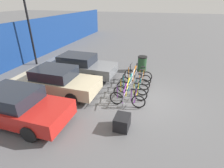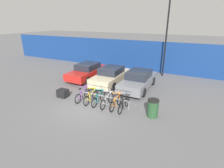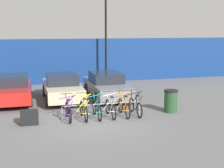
{
  "view_description": "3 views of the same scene",
  "coord_description": "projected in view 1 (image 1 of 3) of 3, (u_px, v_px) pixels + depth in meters",
  "views": [
    {
      "loc": [
        -7.77,
        -0.86,
        4.57
      ],
      "look_at": [
        -0.45,
        1.41,
        0.8
      ],
      "focal_mm": 28.0,
      "sensor_mm": 36.0,
      "label": 1
    },
    {
      "loc": [
        5.57,
        -8.14,
        5.12
      ],
      "look_at": [
        0.65,
        1.74,
        1.03
      ],
      "focal_mm": 28.0,
      "sensor_mm": 36.0,
      "label": 2
    },
    {
      "loc": [
        -2.51,
        -12.15,
        3.78
      ],
      "look_at": [
        1.24,
        1.5,
        1.26
      ],
      "focal_mm": 50.0,
      "sensor_mm": 36.0,
      "label": 3
    }
  ],
  "objects": [
    {
      "name": "ground_plane",
      "position": [
        141.0,
        98.0,
        8.91
      ],
      "size": [
        120.0,
        120.0,
        0.0
      ],
      "primitive_type": "plane",
      "color": "#59595B"
    },
    {
      "name": "bike_rack",
      "position": [
        131.0,
        83.0,
        9.35
      ],
      "size": [
        3.52,
        0.04,
        0.57
      ],
      "color": "gray",
      "rests_on": "ground"
    },
    {
      "name": "bicycle_purple",
      "position": [
        127.0,
        99.0,
        8.09
      ],
      "size": [
        0.68,
        1.71,
        1.05
      ],
      "rotation": [
        0.0,
        0.0,
        0.04
      ],
      "color": "black",
      "rests_on": "ground"
    },
    {
      "name": "bicycle_yellow",
      "position": [
        130.0,
        92.0,
        8.65
      ],
      "size": [
        0.68,
        1.71,
        1.05
      ],
      "rotation": [
        0.0,
        0.0,
        0.03
      ],
      "color": "black",
      "rests_on": "ground"
    },
    {
      "name": "bicycle_teal",
      "position": [
        132.0,
        87.0,
        9.14
      ],
      "size": [
        0.68,
        1.71,
        1.05
      ],
      "rotation": [
        0.0,
        0.0,
        0.05
      ],
      "color": "black",
      "rests_on": "ground"
    },
    {
      "name": "bicycle_silver",
      "position": [
        135.0,
        83.0,
        9.66
      ],
      "size": [
        0.68,
        1.71,
        1.05
      ],
      "rotation": [
        0.0,
        0.0,
        -0.06
      ],
      "color": "black",
      "rests_on": "ground"
    },
    {
      "name": "bicycle_orange",
      "position": [
        136.0,
        78.0,
        10.18
      ],
      "size": [
        0.68,
        1.71,
        1.05
      ],
      "rotation": [
        0.0,
        0.0,
        -0.05
      ],
      "color": "black",
      "rests_on": "ground"
    },
    {
      "name": "bicycle_black",
      "position": [
        138.0,
        75.0,
        10.63
      ],
      "size": [
        0.68,
        1.71,
        1.05
      ],
      "rotation": [
        0.0,
        0.0,
        0.0
      ],
      "color": "black",
      "rests_on": "ground"
    },
    {
      "name": "car_red",
      "position": [
        16.0,
        106.0,
        7.01
      ],
      "size": [
        1.91,
        4.4,
        1.4
      ],
      "color": "red",
      "rests_on": "ground"
    },
    {
      "name": "car_beige",
      "position": [
        57.0,
        81.0,
        9.12
      ],
      "size": [
        1.91,
        4.39,
        1.4
      ],
      "color": "#C1B28E",
      "rests_on": "ground"
    },
    {
      "name": "car_grey",
      "position": [
        79.0,
        66.0,
        11.18
      ],
      "size": [
        1.91,
        4.59,
        1.4
      ],
      "color": "slate",
      "rests_on": "ground"
    },
    {
      "name": "lamp_post",
      "position": [
        26.0,
        10.0,
        11.79
      ],
      "size": [
        0.24,
        0.44,
        7.04
      ],
      "color": "black",
      "rests_on": "ground"
    },
    {
      "name": "trash_bin",
      "position": [
        142.0,
        64.0,
        12.05
      ],
      "size": [
        0.63,
        0.63,
        1.03
      ],
      "color": "#234728",
      "rests_on": "ground"
    },
    {
      "name": "cargo_crate",
      "position": [
        122.0,
        122.0,
        6.73
      ],
      "size": [
        0.7,
        0.56,
        0.55
      ],
      "primitive_type": "cube",
      "color": "black",
      "rests_on": "ground"
    }
  ]
}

